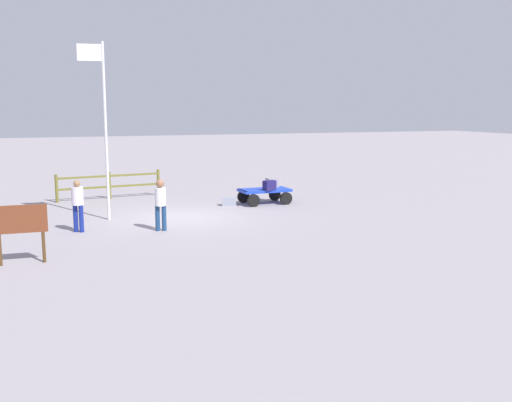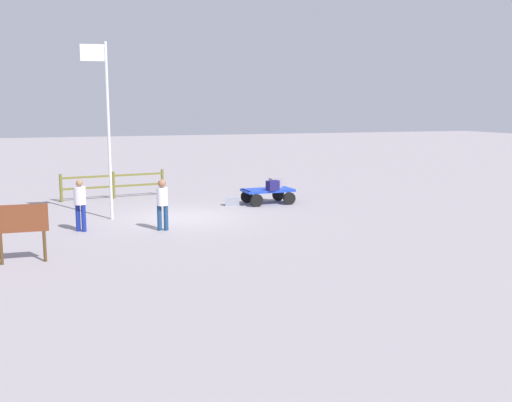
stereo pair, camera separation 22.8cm
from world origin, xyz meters
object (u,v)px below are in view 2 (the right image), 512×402
at_px(suitcase_dark, 232,202).
at_px(signboard, 22,223).
at_px(suitcase_tan, 275,183).
at_px(suitcase_maroon, 273,185).
at_px(worker_trailing, 80,201).
at_px(flagpole, 106,119).
at_px(luggage_cart, 267,193).
at_px(worker_lead, 162,201).

height_order(suitcase_dark, signboard, signboard).
bearing_deg(suitcase_tan, suitcase_maroon, 61.44).
bearing_deg(suitcase_dark, suitcase_tan, -171.54).
bearing_deg(suitcase_dark, worker_trailing, 27.93).
height_order(suitcase_tan, flagpole, flagpole).
bearing_deg(signboard, worker_trailing, -114.34).
distance_m(worker_trailing, signboard, 3.74).
bearing_deg(suitcase_dark, suitcase_maroon, 162.65).
distance_m(luggage_cart, worker_trailing, 7.88).
distance_m(suitcase_dark, flagpole, 5.93).
bearing_deg(signboard, suitcase_dark, -138.58).
bearing_deg(flagpole, suitcase_maroon, -172.17).
distance_m(worker_lead, signboard, 4.79).
height_order(luggage_cart, suitcase_dark, luggage_cart).
height_order(suitcase_maroon, worker_trailing, worker_trailing).
relative_size(suitcase_tan, suitcase_dark, 0.78).
relative_size(suitcase_dark, worker_trailing, 0.38).
xyz_separation_m(suitcase_maroon, signboard, (8.86, 6.02, 0.22)).
distance_m(suitcase_dark, worker_trailing, 6.63).
distance_m(suitcase_tan, worker_trailing, 8.43).
bearing_deg(flagpole, suitcase_tan, -166.41).
xyz_separation_m(luggage_cart, signboard, (8.80, 6.45, 0.56)).
height_order(luggage_cart, worker_trailing, worker_trailing).
distance_m(suitcase_tan, suitcase_maroon, 0.86).
xyz_separation_m(suitcase_dark, signboard, (7.36, 6.49, 0.84)).
bearing_deg(worker_lead, flagpole, -60.65).
relative_size(suitcase_maroon, suitcase_dark, 0.88).
bearing_deg(signboard, suitcase_maroon, -145.81).
relative_size(worker_trailing, flagpole, 0.27).
bearing_deg(luggage_cart, suitcase_maroon, 98.19).
relative_size(luggage_cart, suitcase_maroon, 3.73).
xyz_separation_m(luggage_cart, flagpole, (6.23, 1.29, 2.95)).
distance_m(suitcase_tan, flagpole, 7.37).
height_order(worker_lead, worker_trailing, worker_trailing).
bearing_deg(worker_trailing, signboard, 65.66).
bearing_deg(suitcase_tan, signboard, 36.16).
height_order(worker_trailing, flagpole, flagpole).
relative_size(suitcase_tan, worker_lead, 0.30).
bearing_deg(suitcase_maroon, flagpole, 7.83).
distance_m(suitcase_maroon, worker_trailing, 7.77).
relative_size(suitcase_tan, suitcase_maroon, 0.88).
xyz_separation_m(worker_lead, worker_trailing, (2.40, -0.68, 0.01)).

